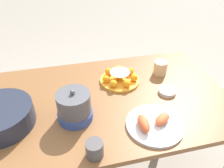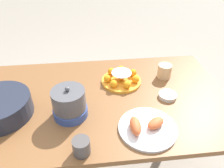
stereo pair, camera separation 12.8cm
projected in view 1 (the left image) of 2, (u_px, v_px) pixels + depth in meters
name	position (u px, v px, depth m)	size (l,w,h in m)	color
dining_table	(104.00, 111.00, 1.30)	(1.44, 0.85, 0.76)	brown
cake_plate	(120.00, 78.00, 1.36)	(0.25, 0.25, 0.08)	gold
serving_bowl	(0.00, 116.00, 1.05)	(0.32, 0.32, 0.10)	#232838
sauce_bowl	(167.00, 91.00, 1.27)	(0.10, 0.10, 0.02)	beige
seafood_platter	(154.00, 124.00, 1.06)	(0.28, 0.28, 0.07)	silver
cup_near	(160.00, 68.00, 1.42)	(0.09, 0.09, 0.09)	#DBB27F
cup_far	(95.00, 149.00, 0.91)	(0.08, 0.08, 0.08)	#4C4747
warming_pot	(74.00, 107.00, 1.07)	(0.18, 0.18, 0.18)	#334C99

